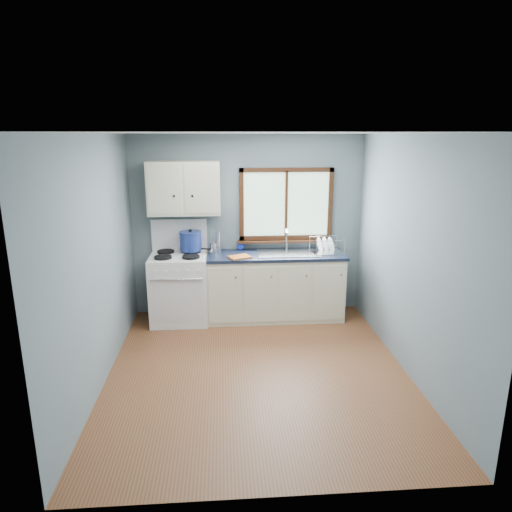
{
  "coord_description": "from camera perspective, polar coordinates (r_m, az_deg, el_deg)",
  "views": [
    {
      "loc": [
        -0.35,
        -4.46,
        2.48
      ],
      "look_at": [
        0.05,
        0.9,
        1.05
      ],
      "focal_mm": 32.0,
      "sensor_mm": 36.0,
      "label": 1
    }
  ],
  "objects": [
    {
      "name": "wall_front",
      "position": [
        2.95,
        2.97,
        -9.86
      ],
      "size": [
        3.2,
        0.02,
        2.5
      ],
      "primitive_type": "cube",
      "color": "slate",
      "rests_on": "ground"
    },
    {
      "name": "base_cabinets",
      "position": [
        6.34,
        2.36,
        -4.16
      ],
      "size": [
        1.85,
        0.6,
        0.88
      ],
      "color": "beige",
      "rests_on": "floor"
    },
    {
      "name": "gas_range",
      "position": [
        6.29,
        -9.54,
        -3.73
      ],
      "size": [
        0.76,
        0.69,
        1.36
      ],
      "color": "white",
      "rests_on": "floor"
    },
    {
      "name": "window",
      "position": [
        6.38,
        3.79,
        5.8
      ],
      "size": [
        1.36,
        0.1,
        1.03
      ],
      "color": "#9EC6A8",
      "rests_on": "wall_back"
    },
    {
      "name": "soap_bottle",
      "position": [
        6.34,
        -2.0,
        1.85
      ],
      "size": [
        0.12,
        0.12,
        0.26
      ],
      "primitive_type": "imported",
      "rotation": [
        0.0,
        0.0,
        -0.21
      ],
      "color": "#162FC1",
      "rests_on": "countertop"
    },
    {
      "name": "wall_right",
      "position": [
        5.03,
        18.83,
        -0.1
      ],
      "size": [
        0.02,
        3.6,
        2.5
      ],
      "primitive_type": "cube",
      "color": "slate",
      "rests_on": "ground"
    },
    {
      "name": "upper_cabinets",
      "position": [
        6.15,
        -9.0,
        8.36
      ],
      "size": [
        0.95,
        0.35,
        0.7
      ],
      "color": "beige",
      "rests_on": "wall_back"
    },
    {
      "name": "wall_left",
      "position": [
        4.8,
        -19.34,
        -0.83
      ],
      "size": [
        0.02,
        3.6,
        2.5
      ],
      "primitive_type": "cube",
      "color": "slate",
      "rests_on": "ground"
    },
    {
      "name": "utensil_crock",
      "position": [
        6.24,
        -5.35,
        1.03
      ],
      "size": [
        0.14,
        0.14,
        0.35
      ],
      "rotation": [
        0.0,
        0.0,
        0.35
      ],
      "color": "silver",
      "rests_on": "countertop"
    },
    {
      "name": "countertop",
      "position": [
        6.2,
        2.41,
        0.12
      ],
      "size": [
        1.89,
        0.64,
        0.04
      ],
      "primitive_type": "cube",
      "color": "black",
      "rests_on": "base_cabinets"
    },
    {
      "name": "floor",
      "position": [
        5.12,
        0.19,
        -14.2
      ],
      "size": [
        3.2,
        3.6,
        0.02
      ],
      "primitive_type": "cube",
      "color": "brown",
      "rests_on": "ground"
    },
    {
      "name": "sink",
      "position": [
        6.23,
        4.05,
        -0.21
      ],
      "size": [
        0.84,
        0.46,
        0.44
      ],
      "color": "silver",
      "rests_on": "countertop"
    },
    {
      "name": "stockpot",
      "position": [
        6.24,
        -8.17,
        1.9
      ],
      "size": [
        0.33,
        0.33,
        0.3
      ],
      "rotation": [
        0.0,
        0.0,
        0.09
      ],
      "color": "navy",
      "rests_on": "gas_range"
    },
    {
      "name": "thermos",
      "position": [
        6.28,
        -4.77,
        1.75
      ],
      "size": [
        0.07,
        0.07,
        0.28
      ],
      "primitive_type": "cylinder",
      "rotation": [
        0.0,
        0.0,
        -0.16
      ],
      "color": "silver",
      "rests_on": "countertop"
    },
    {
      "name": "skillet",
      "position": [
        6.28,
        -7.98,
        0.99
      ],
      "size": [
        0.41,
        0.33,
        0.05
      ],
      "rotation": [
        0.0,
        0.0,
        -0.32
      ],
      "color": "black",
      "rests_on": "gas_range"
    },
    {
      "name": "wall_back",
      "position": [
        6.4,
        -1.05,
        3.82
      ],
      "size": [
        3.2,
        0.02,
        2.5
      ],
      "primitive_type": "cube",
      "color": "slate",
      "rests_on": "ground"
    },
    {
      "name": "dish_towel",
      "position": [
        5.99,
        -2.05,
        -0.12
      ],
      "size": [
        0.34,
        0.3,
        0.02
      ],
      "primitive_type": "cube",
      "rotation": [
        0.0,
        0.0,
        0.41
      ],
      "color": "#C16023",
      "rests_on": "countertop"
    },
    {
      "name": "ceiling",
      "position": [
        4.48,
        0.22,
        15.27
      ],
      "size": [
        3.2,
        3.6,
        0.02
      ],
      "primitive_type": "cube",
      "color": "white",
      "rests_on": "wall_back"
    },
    {
      "name": "dish_rack",
      "position": [
        6.3,
        8.76,
        0.92
      ],
      "size": [
        0.46,
        0.37,
        0.22
      ],
      "rotation": [
        0.0,
        0.0,
        0.14
      ],
      "color": "silver",
      "rests_on": "countertop"
    }
  ]
}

